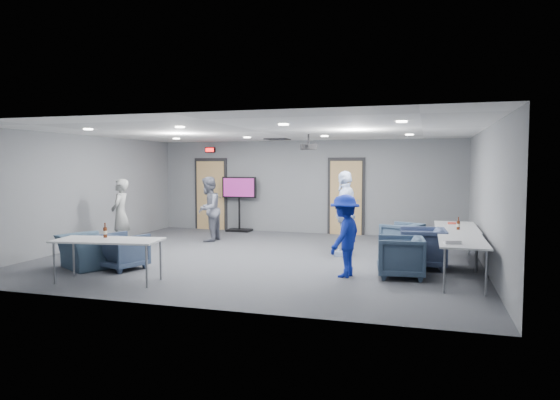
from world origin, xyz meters
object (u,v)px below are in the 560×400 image
(chair_right_b, at_px, (422,248))
(chair_front_a, at_px, (123,251))
(person_b, at_px, (208,209))
(table_right_b, at_px, (462,242))
(chair_right_c, at_px, (400,257))
(chair_right_a, at_px, (402,238))
(tv_stand, at_px, (239,200))
(person_a, at_px, (120,214))
(bottle_front, at_px, (105,232))
(person_d, at_px, (345,236))
(table_right_a, at_px, (456,228))
(chair_front_b, at_px, (86,251))
(person_c, at_px, (345,213))
(projector, at_px, (309,147))
(bottle_right, at_px, (458,225))
(table_front_left, at_px, (108,242))

(chair_right_b, bearing_deg, chair_front_a, -76.25)
(person_b, relative_size, table_right_b, 0.92)
(person_b, distance_m, chair_right_c, 5.84)
(chair_right_a, bearing_deg, table_right_b, 48.13)
(tv_stand, bearing_deg, person_a, -111.41)
(chair_front_a, xyz_separation_m, tv_stand, (0.14, 5.76, 0.58))
(bottle_front, bearing_deg, chair_front_a, 104.19)
(person_b, bearing_deg, person_d, 49.38)
(chair_right_b, xyz_separation_m, chair_right_c, (-0.36, -0.94, -0.03))
(chair_front_a, xyz_separation_m, table_right_a, (6.12, 2.58, 0.34))
(table_right_a, xyz_separation_m, tv_stand, (-5.98, 3.18, 0.24))
(person_a, xyz_separation_m, chair_front_b, (0.62, -2.05, -0.51))
(person_b, height_order, person_c, person_c)
(person_a, height_order, projector, projector)
(person_c, height_order, bottle_right, person_c)
(chair_right_b, relative_size, table_front_left, 0.46)
(bottle_right, bearing_deg, person_b, 164.77)
(table_right_b, xyz_separation_m, tv_stand, (-5.98, 5.08, 0.24))
(tv_stand, bearing_deg, chair_front_b, -98.54)
(chair_right_a, relative_size, projector, 1.83)
(person_a, height_order, table_right_b, person_a)
(table_front_left, xyz_separation_m, bottle_right, (5.76, 3.02, 0.14))
(chair_right_c, height_order, table_right_b, chair_right_c)
(chair_right_a, xyz_separation_m, table_front_left, (-4.65, -4.13, 0.33))
(bottle_right, bearing_deg, table_front_left, -152.30)
(bottle_right, bearing_deg, projector, 163.67)
(person_d, bearing_deg, person_c, -158.24)
(chair_front_a, bearing_deg, chair_right_a, -129.13)
(chair_right_a, xyz_separation_m, bottle_right, (1.11, -1.11, 0.47))
(bottle_front, bearing_deg, projector, 54.52)
(bottle_front, bearing_deg, table_right_b, 14.27)
(person_d, height_order, tv_stand, tv_stand)
(tv_stand, bearing_deg, chair_right_a, -28.16)
(chair_right_b, bearing_deg, person_a, -95.48)
(chair_right_c, relative_size, tv_stand, 0.49)
(table_right_b, bearing_deg, person_c, 49.77)
(person_c, relative_size, projector, 4.39)
(person_a, xyz_separation_m, person_b, (1.44, 1.76, 0.01))
(person_b, relative_size, bottle_right, 6.76)
(bottle_front, relative_size, tv_stand, 0.16)
(projector, bearing_deg, person_a, 169.47)
(person_b, relative_size, person_c, 0.90)
(chair_front_b, height_order, table_right_b, table_right_b)
(person_a, distance_m, chair_right_b, 6.85)
(chair_right_a, distance_m, chair_right_b, 1.51)
(person_a, height_order, bottle_front, person_a)
(table_right_a, distance_m, projector, 3.65)
(chair_front_b, bearing_deg, person_c, -118.96)
(person_b, distance_m, table_right_b, 6.75)
(table_right_a, height_order, table_front_left, same)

